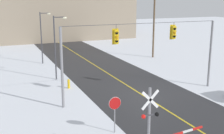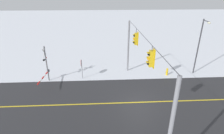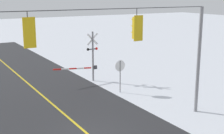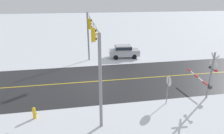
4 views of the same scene
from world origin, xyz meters
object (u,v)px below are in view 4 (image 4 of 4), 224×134
at_px(railroad_crossing, 209,75).
at_px(parked_car_silver, 124,51).
at_px(fire_hydrant, 34,113).
at_px(stop_sign, 169,84).

bearing_deg(railroad_crossing, parked_car_silver, 20.74).
distance_m(parked_car_silver, fire_hydrant, 15.65).
bearing_deg(parked_car_silver, stop_sign, -176.71).
xyz_separation_m(railroad_crossing, fire_hydrant, (-0.84, 13.76, -1.54)).
xyz_separation_m(parked_car_silver, fire_hydrant, (-12.56, 9.32, -0.49)).
relative_size(stop_sign, railroad_crossing, 0.59).
bearing_deg(fire_hydrant, stop_sign, -88.15).
distance_m(stop_sign, railroad_crossing, 3.78).
height_order(stop_sign, railroad_crossing, railroad_crossing).
xyz_separation_m(railroad_crossing, parked_car_silver, (11.72, 4.44, -1.05)).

